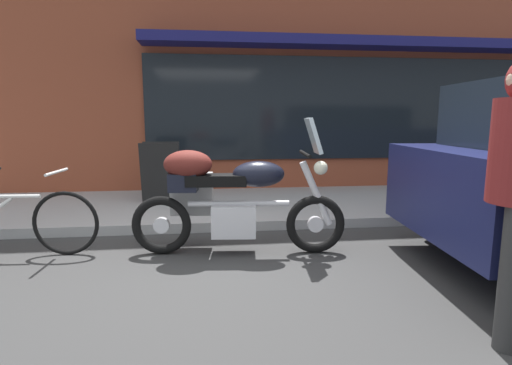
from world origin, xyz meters
TOP-DOWN VIEW (x-y plane):
  - ground_plane at (0.00, 0.00)m, footprint 80.00×80.00m
  - touring_motorcycle at (0.16, 0.62)m, footprint 2.17×0.79m
  - parked_bicycle at (-1.96, 0.76)m, footprint 1.66×0.48m
  - sandwich_board_sign at (-0.73, 2.70)m, footprint 0.55×0.41m

SIDE VIEW (x-z plane):
  - ground_plane at x=0.00m, z-range 0.00..0.00m
  - parked_bicycle at x=-1.96m, z-range -0.10..0.82m
  - sandwich_board_sign at x=-0.73m, z-range 0.12..1.02m
  - touring_motorcycle at x=0.16m, z-range -0.10..1.28m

